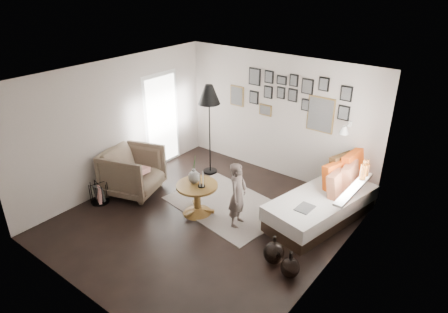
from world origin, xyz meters
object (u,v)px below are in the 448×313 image
Objects in this scene: floor_lamp at (209,98)px; armchair at (133,171)px; vase at (194,175)px; child at (238,195)px; demijohn_small at (290,268)px; demijohn_large at (274,253)px; pedestal_table at (197,200)px; daybed at (324,201)px; magazine_basket at (99,193)px.

armchair is at bearing -112.27° from floor_lamp.
child reaches higher than vase.
demijohn_large is at bearing 161.08° from demijohn_small.
armchair is at bearing 176.28° from demijohn_small.
pedestal_table is at bearing -58.54° from floor_lamp.
magazine_basket is at bearing -137.17° from daybed.
armchair is at bearing -144.47° from daybed.
child is (2.53, 1.04, 0.39)m from magazine_basket.
magazine_basket is 0.94× the size of demijohn_small.
child is (0.80, 0.15, 0.32)m from pedestal_table.
magazine_basket is at bearing -151.19° from vase.
floor_lamp is at bearing 147.35° from demijohn_large.
demijohn_small is at bearing -11.64° from vase.
vase is 1.11× the size of demijohn_large.
floor_lamp is 3.54m from demijohn_large.
child is at bearing 10.93° from pedestal_table.
pedestal_table is 1.40× the size of vase.
vase is 2.38m from daybed.
child reaches higher than demijohn_small.
vase is at bearing 168.36° from demijohn_small.
vase reaches higher than armchair.
armchair is (-3.40, -1.49, 0.12)m from daybed.
daybed is at bearing 30.94° from magazine_basket.
demijohn_large is at bearing -80.02° from daybed.
armchair is 2.13m from floor_lamp.
demijohn_small is (2.27, -0.47, -0.59)m from vase.
daybed is at bearing -2.40° from floor_lamp.
pedestal_table is 2.23m from demijohn_small.
daybed is 5.31× the size of demijohn_small.
floor_lamp reaches higher than vase.
demijohn_large is (3.35, -0.12, -0.28)m from armchair.
vase is 0.27× the size of floor_lamp.
vase is at bearing -99.55° from armchair.
child reaches higher than magazine_basket.
floor_lamp is at bearing 121.46° from pedestal_table.
pedestal_table is 1.87m from demijohn_large.
armchair is at bearing -172.24° from pedestal_table.
floor_lamp reaches higher than demijohn_small.
vase is 1.97m from magazine_basket.
pedestal_table is 0.74× the size of armchair.
magazine_basket is 0.35× the size of child.
demijohn_large is (2.69, -1.72, -1.52)m from floor_lamp.
armchair is 0.76m from magazine_basket.
vase is at bearing -135.45° from daybed.
daybed is 4.83× the size of demijohn_large.
daybed is 3.07m from floor_lamp.
vase is 0.23× the size of daybed.
armchair is (-1.43, -0.23, -0.29)m from vase.
vase is 0.53× the size of armchair.
pedestal_table is 1.56× the size of demijohn_large.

